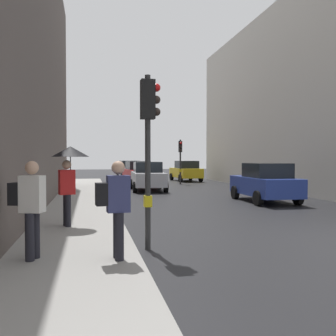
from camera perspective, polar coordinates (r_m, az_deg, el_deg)
name	(u,v)px	position (r m, az deg, el deg)	size (l,w,h in m)	color
ground_plane	(336,239)	(10.20, 24.25, -9.83)	(120.00, 120.00, 0.00)	black
sidewalk_kerb	(81,210)	(14.20, -13.17, -6.23)	(2.52, 40.00, 0.16)	gray
traffic_light_far_median	(180,154)	(28.36, 1.90, 2.21)	(0.25, 0.43, 3.39)	#2D2D2D
traffic_light_near_left	(149,130)	(8.09, -2.94, 5.85)	(0.43, 0.25, 3.76)	#2D2D2D
car_silver_hatchback	(148,176)	(23.00, -3.09, -1.26)	(2.17, 4.28, 1.76)	#BCBCC1
car_blue_van	(265,183)	(17.49, 14.57, -2.17)	(2.12, 4.25, 1.76)	navy
car_white_compact	(130,170)	(35.16, -5.87, -0.32)	(2.21, 4.30, 1.76)	silver
car_red_sedan	(138,173)	(28.59, -4.52, -0.73)	(2.26, 4.32, 1.76)	red
car_yellow_taxi	(186,171)	(32.54, 2.75, -0.46)	(2.22, 4.30, 1.76)	yellow
pedestrian_with_umbrella	(69,163)	(10.36, -14.81, 0.68)	(1.00, 1.00, 2.14)	black
pedestrian_with_grey_backpack	(116,204)	(6.80, -7.96, -5.41)	(0.62, 0.36, 1.77)	black
pedestrian_with_black_backpack	(30,204)	(7.16, -20.30, -5.14)	(0.66, 0.46, 1.77)	black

